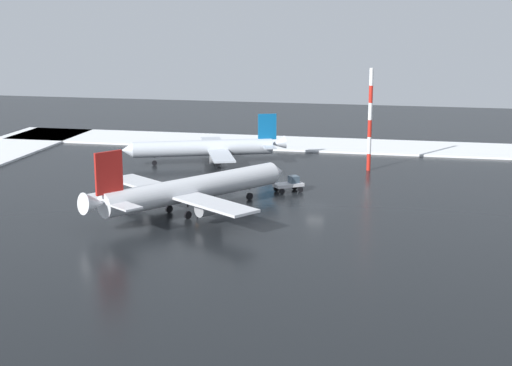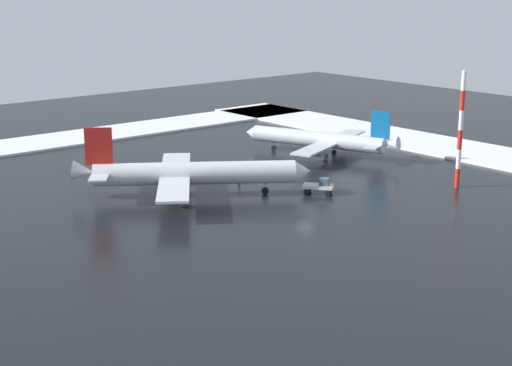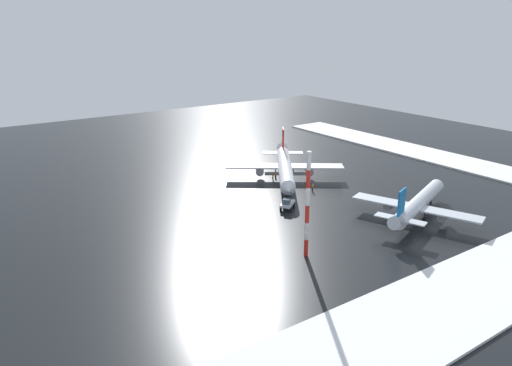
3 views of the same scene
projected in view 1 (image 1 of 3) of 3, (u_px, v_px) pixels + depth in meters
ground_plane at (315, 206)px, 115.26m from camera, size 240.00×240.00×0.00m
snow_bank_far at (347, 146)px, 162.90m from camera, size 152.00×16.00×0.41m
airplane_far_rear at (190, 189)px, 110.51m from camera, size 26.33×30.53×10.55m
airplane_distant_tail at (207, 148)px, 144.74m from camera, size 29.46×24.91×9.10m
pushback_tug at (290, 184)px, 123.61m from camera, size 5.01×4.48×2.50m
ground_crew_near_tug at (206, 190)px, 120.57m from camera, size 0.36×0.36×1.71m
ground_crew_by_nose_gear at (197, 212)px, 108.31m from camera, size 0.36×0.36×1.71m
antenna_mast at (370, 120)px, 137.71m from camera, size 0.70×0.70×18.15m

